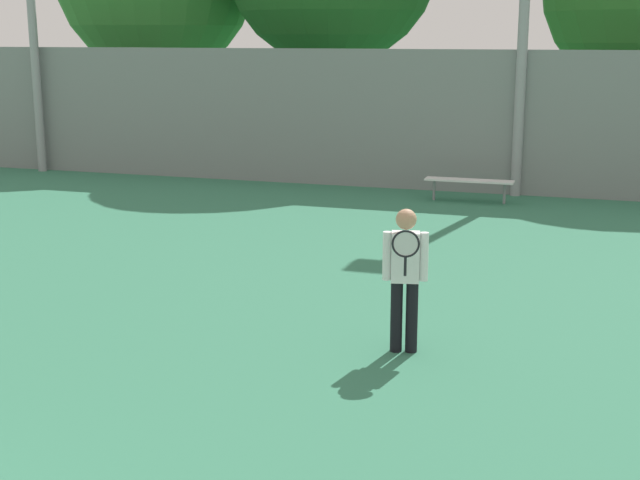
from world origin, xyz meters
name	(u,v)px	position (x,y,z in m)	size (l,w,h in m)	color
tennis_player	(405,272)	(2.83, 6.48, 0.96)	(0.51, 0.45, 1.70)	black
bench_courtside_far	(469,182)	(2.08, 16.24, 0.45)	(1.94, 0.40, 0.50)	white
back_fence	(391,120)	(0.00, 17.46, 1.64)	(32.54, 0.06, 3.28)	gray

